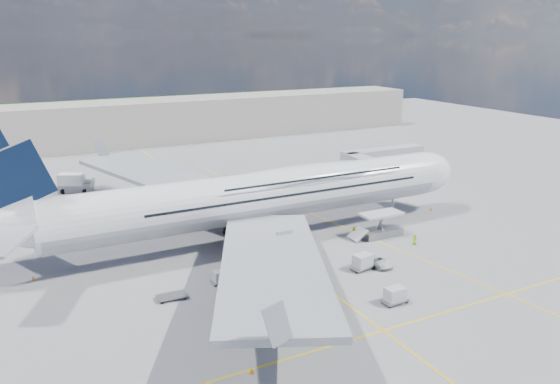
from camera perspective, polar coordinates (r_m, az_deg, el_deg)
name	(u,v)px	position (r m, az deg, el deg)	size (l,w,h in m)	color
ground	(292,262)	(74.62, 1.25, -7.37)	(300.00, 300.00, 0.00)	gray
taxi_line_main	(292,262)	(74.62, 1.25, -7.36)	(0.25, 220.00, 0.01)	yellow
taxi_line_cross	(383,331)	(59.69, 10.71, -14.04)	(120.00, 0.25, 0.01)	yellow
taxi_line_diag	(338,225)	(89.35, 6.11, -3.42)	(0.25, 100.00, 0.01)	yellow
airliner	(262,195)	(80.80, -1.94, -0.34)	(77.26, 79.15, 23.71)	white
jet_bridge	(378,161)	(104.91, 10.19, 3.24)	(18.80, 12.10, 8.50)	#B7B7BC
cargo_loader	(379,228)	(85.07, 10.34, -3.73)	(8.53, 3.20, 3.67)	silver
terminal	(132,123)	(160.31, -15.25, 7.00)	(180.00, 16.00, 12.00)	#B2AD9E
tree_line	(210,105)	(214.49, -7.29, 9.05)	(160.00, 6.00, 8.00)	#193814
dolly_row_a	(221,276)	(68.75, -6.13, -8.77)	(2.67, 1.43, 1.69)	gray
dolly_row_b	(261,290)	(64.66, -2.04, -10.18)	(3.21, 1.75, 2.02)	gray
dolly_row_c	(291,286)	(67.40, 1.15, -9.78)	(2.63, 1.48, 0.38)	gray
dolly_back	(172,296)	(66.02, -11.23, -10.59)	(3.54, 2.06, 0.50)	gray
dolly_nose_far	(395,295)	(64.90, 11.93, -10.48)	(3.12, 1.75, 1.94)	gray
dolly_nose_near	(363,262)	(72.85, 8.64, -7.20)	(3.58, 2.34, 2.09)	gray
baggage_tug	(265,260)	(73.39, -1.53, -7.10)	(3.12, 1.81, 1.84)	white
catering_truck_inner	(162,212)	(91.95, -12.21, -2.07)	(6.30, 4.48, 3.46)	gray
catering_truck_outer	(76,184)	(113.57, -20.58, 0.81)	(7.07, 5.02, 3.89)	gray
service_van	(377,261)	(74.48, 10.13, -7.13)	(2.17, 4.70, 1.31)	silver
crew_nose	(393,207)	(97.14, 11.77, -1.57)	(0.60, 0.39, 1.64)	#CBE518
crew_loader	(354,232)	(83.71, 7.75, -4.18)	(0.89, 0.69, 1.82)	#E6F91A
crew_wing	(279,289)	(65.45, -0.09, -10.06)	(0.99, 0.41, 1.69)	#C6FF1A
crew_van	(415,240)	(82.71, 13.91, -4.85)	(0.80, 0.52, 1.64)	#9CE217
crew_tug	(270,312)	(60.13, -1.10, -12.41)	(1.30, 0.75, 2.01)	#B1E217
cone_nose	(431,209)	(99.60, 15.52, -1.70)	(0.48, 0.48, 0.61)	orange
cone_wing_left_inner	(149,238)	(84.84, -13.58, -4.66)	(0.50, 0.50, 0.63)	orange
cone_wing_left_outer	(145,204)	(101.38, -13.93, -1.27)	(0.49, 0.49, 0.62)	orange
cone_wing_right_inner	(214,278)	(69.99, -6.90, -8.88)	(0.48, 0.48, 0.60)	orange
cone_wing_right_outer	(252,371)	(52.27, -3.00, -18.16)	(0.46, 0.46, 0.59)	orange
cone_tail	(33,278)	(76.27, -24.41, -8.15)	(0.41, 0.41, 0.52)	orange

